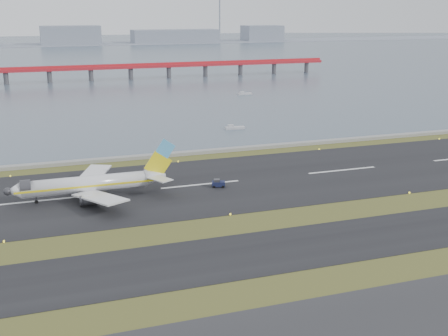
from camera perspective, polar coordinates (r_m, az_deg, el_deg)
The scene contains 11 objects.
ground at distance 112.84m, azimuth 1.91°, elevation -6.11°, with size 1000.00×1000.00×0.00m, color #374418.
taxiway_strip at distance 102.60m, azimuth 4.29°, elevation -8.45°, with size 1000.00×18.00×0.10m, color black.
runway_strip at distance 139.64m, azimuth -2.41°, elevation -1.71°, with size 1000.00×45.00×0.10m, color black.
seawall at distance 167.42m, azimuth -5.31°, elevation 1.39°, with size 1000.00×2.50×1.00m, color gray.
bay_water at distance 560.65m, azimuth -15.14°, elevation 11.06°, with size 1400.00×800.00×1.30m, color #4A586A.
red_pier at distance 354.21m, azimuth -9.48°, elevation 10.04°, with size 260.00×5.00×10.20m.
far_shoreline at distance 720.52m, azimuth -15.01°, elevation 12.52°, with size 1400.00×80.00×60.50m.
airliner at distance 132.49m, azimuth -13.23°, elevation -1.56°, with size 38.52×32.89×12.80m.
pushback_tug at distance 137.38m, azimuth -0.60°, elevation -1.58°, with size 3.58×2.65×2.05m.
workboat_near at distance 204.23m, azimuth 1.04°, elevation 4.12°, with size 7.26×2.92×1.72m.
workboat_far at distance 287.18m, azimuth 2.07°, elevation 7.56°, with size 7.29×2.39×1.76m.
Camera 1 is at (-37.06, -97.82, 42.32)m, focal length 45.00 mm.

